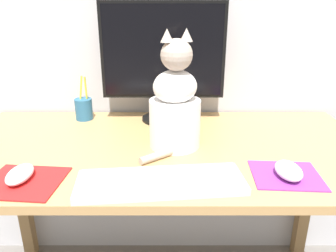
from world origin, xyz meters
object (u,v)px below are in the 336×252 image
(computer_mouse_right, at_px, (288,170))
(pen_cup, at_px, (84,109))
(keyboard, at_px, (160,182))
(cat, at_px, (175,105))
(computer_mouse_left, at_px, (20,174))
(monitor, at_px, (163,58))

(computer_mouse_right, bearing_deg, pen_cup, 144.50)
(keyboard, bearing_deg, cat, 74.57)
(computer_mouse_right, bearing_deg, computer_mouse_left, -178.62)
(monitor, relative_size, computer_mouse_left, 4.28)
(computer_mouse_right, distance_m, cat, 0.39)
(monitor, distance_m, computer_mouse_left, 0.65)
(monitor, height_order, cat, monitor)
(monitor, relative_size, keyboard, 1.06)
(computer_mouse_left, xyz_separation_m, computer_mouse_right, (0.71, 0.02, 0.00))
(keyboard, xyz_separation_m, cat, (0.04, 0.25, 0.13))
(keyboard, height_order, cat, cat)
(computer_mouse_left, height_order, cat, cat)
(computer_mouse_left, height_order, pen_cup, pen_cup)
(keyboard, xyz_separation_m, computer_mouse_right, (0.34, 0.04, 0.01))
(pen_cup, bearing_deg, computer_mouse_right, -35.50)
(computer_mouse_right, relative_size, pen_cup, 0.61)
(computer_mouse_right, height_order, cat, cat)
(cat, bearing_deg, keyboard, -117.38)
(computer_mouse_left, relative_size, computer_mouse_right, 1.02)
(computer_mouse_left, bearing_deg, computer_mouse_right, 1.38)
(monitor, bearing_deg, computer_mouse_left, -127.80)
(computer_mouse_left, bearing_deg, cat, 29.14)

